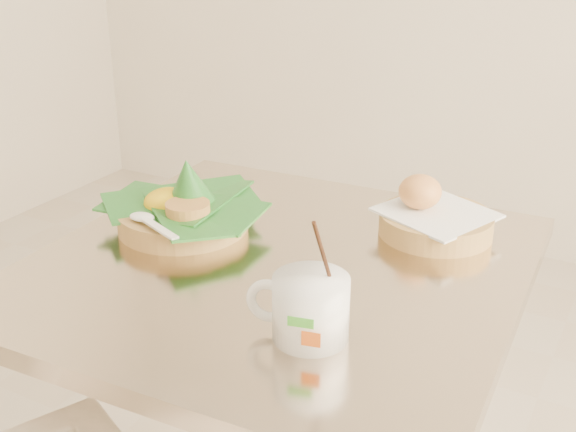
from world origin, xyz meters
The scene contains 4 objects.
cafe_table centered at (0.15, -0.01, 0.53)m, with size 0.73×0.73×0.75m.
rice_basket centered at (-0.04, 0.02, 0.79)m, with size 0.27×0.27×0.13m.
bread_basket centered at (0.32, 0.20, 0.78)m, with size 0.20×0.20×0.09m.
coffee_mug centered at (0.29, -0.17, 0.79)m, with size 0.13×0.10×0.16m.
Camera 1 is at (0.63, -0.84, 1.24)m, focal length 45.00 mm.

